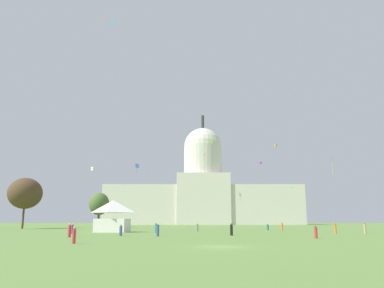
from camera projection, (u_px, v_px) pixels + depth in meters
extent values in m
plane|color=olive|center=(222.00, 247.00, 30.44)|extent=(800.00, 800.00, 0.00)
cube|color=beige|center=(156.00, 205.00, 218.28)|extent=(55.75, 24.68, 21.94)
cube|color=beige|center=(253.00, 205.00, 218.12)|extent=(55.75, 24.68, 21.94)
cube|color=beige|center=(204.00, 200.00, 218.83)|extent=(29.67, 27.14, 28.26)
cylinder|color=beige|center=(204.00, 161.00, 223.36)|extent=(22.12, 22.12, 17.10)
sphere|color=beige|center=(204.00, 147.00, 225.06)|extent=(22.13, 22.13, 22.13)
cylinder|color=#2D3833|center=(204.00, 122.00, 228.07)|extent=(1.80, 1.80, 8.04)
cube|color=white|center=(114.00, 225.00, 70.09)|extent=(6.29, 4.98, 2.44)
pyramid|color=white|center=(114.00, 206.00, 70.78)|extent=(6.60, 5.23, 2.26)
cylinder|color=#4C3823|center=(100.00, 219.00, 124.72)|extent=(0.67, 0.67, 5.41)
ellipsoid|color=#4C6633|center=(100.00, 204.00, 125.70)|extent=(8.84, 9.10, 7.37)
cylinder|color=#4C3823|center=(25.00, 216.00, 102.03)|extent=(0.52, 0.52, 6.91)
ellipsoid|color=#4C3823|center=(27.00, 193.00, 103.22)|extent=(9.88, 10.53, 8.39)
cylinder|color=#3D5684|center=(159.00, 231.00, 51.30)|extent=(0.53, 0.53, 1.53)
sphere|color=beige|center=(159.00, 224.00, 51.47)|extent=(0.27, 0.27, 0.20)
cylinder|color=#3D5684|center=(122.00, 231.00, 52.81)|extent=(0.46, 0.46, 1.30)
sphere|color=brown|center=(122.00, 225.00, 52.96)|extent=(0.28, 0.28, 0.25)
cylinder|color=black|center=(233.00, 230.00, 54.06)|extent=(0.57, 0.57, 1.49)
sphere|color=brown|center=(232.00, 224.00, 54.23)|extent=(0.32, 0.32, 0.23)
cylinder|color=orange|center=(337.00, 229.00, 61.90)|extent=(0.44, 0.44, 1.50)
sphere|color=#A37556|center=(336.00, 224.00, 62.07)|extent=(0.29, 0.29, 0.23)
cylinder|color=orange|center=(283.00, 227.00, 83.80)|extent=(0.53, 0.53, 1.51)
sphere|color=#A37556|center=(283.00, 223.00, 83.97)|extent=(0.28, 0.28, 0.22)
cylinder|color=#1E757A|center=(157.00, 228.00, 65.38)|extent=(0.48, 0.48, 1.52)
sphere|color=#A37556|center=(157.00, 223.00, 65.55)|extent=(0.23, 0.23, 0.21)
cylinder|color=red|center=(317.00, 233.00, 45.01)|extent=(0.46, 0.46, 1.27)
sphere|color=brown|center=(317.00, 226.00, 45.16)|extent=(0.32, 0.32, 0.26)
cylinder|color=red|center=(75.00, 236.00, 34.85)|extent=(0.45, 0.45, 1.29)
sphere|color=tan|center=(76.00, 228.00, 35.00)|extent=(0.36, 0.36, 0.26)
cylinder|color=#1E757A|center=(269.00, 227.00, 85.19)|extent=(0.57, 0.57, 1.24)
sphere|color=#A37556|center=(269.00, 224.00, 85.34)|extent=(0.28, 0.28, 0.22)
cylinder|color=gray|center=(198.00, 228.00, 75.33)|extent=(0.42, 0.42, 1.31)
sphere|color=brown|center=(198.00, 224.00, 75.48)|extent=(0.23, 0.23, 0.22)
cylinder|color=red|center=(71.00, 231.00, 48.31)|extent=(0.42, 0.42, 1.50)
sphere|color=beige|center=(71.00, 224.00, 48.48)|extent=(0.27, 0.27, 0.25)
cylinder|color=#703D93|center=(74.00, 229.00, 60.92)|extent=(0.51, 0.51, 1.40)
sphere|color=tan|center=(74.00, 224.00, 61.09)|extent=(0.33, 0.33, 0.24)
cylinder|color=tan|center=(366.00, 229.00, 59.83)|extent=(0.51, 0.51, 1.56)
sphere|color=brown|center=(366.00, 223.00, 60.01)|extent=(0.31, 0.31, 0.22)
cube|color=gold|center=(277.00, 146.00, 181.00)|extent=(1.22, 1.28, 0.68)
cube|color=gold|center=(277.00, 145.00, 181.15)|extent=(1.22, 1.28, 0.68)
cube|color=purple|center=(262.00, 163.00, 192.05)|extent=(1.38, 1.36, 0.58)
cube|color=purple|center=(262.00, 162.00, 192.18)|extent=(1.38, 1.36, 0.58)
cube|color=#33BCDB|center=(113.00, 22.00, 95.32)|extent=(0.75, 0.37, 1.28)
cube|color=white|center=(94.00, 170.00, 111.22)|extent=(1.43, 1.41, 0.61)
cube|color=white|center=(94.00, 168.00, 111.33)|extent=(1.43, 1.41, 0.61)
cylinder|color=#8CD133|center=(93.00, 176.00, 110.84)|extent=(0.28, 0.10, 3.38)
cube|color=#D1339E|center=(333.00, 160.00, 97.77)|extent=(0.42, 1.16, 1.41)
cylinder|color=yellow|center=(334.00, 168.00, 97.31)|extent=(0.16, 0.53, 3.23)
cube|color=pink|center=(206.00, 152.00, 202.01)|extent=(0.74, 0.38, 1.27)
cylinder|color=black|center=(206.00, 155.00, 201.67)|extent=(0.32, 0.21, 2.18)
cube|color=blue|center=(138.00, 167.00, 127.30)|extent=(1.16, 1.07, 0.75)
cube|color=blue|center=(138.00, 165.00, 127.43)|extent=(1.16, 1.07, 0.75)
cylinder|color=blue|center=(138.00, 170.00, 127.05)|extent=(0.35, 0.13, 1.93)
pyramid|color=#8CD133|center=(212.00, 143.00, 61.53)|extent=(1.50, 0.93, 0.15)
pyramid|color=green|center=(295.00, 189.00, 105.04)|extent=(1.16, 1.13, 0.20)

